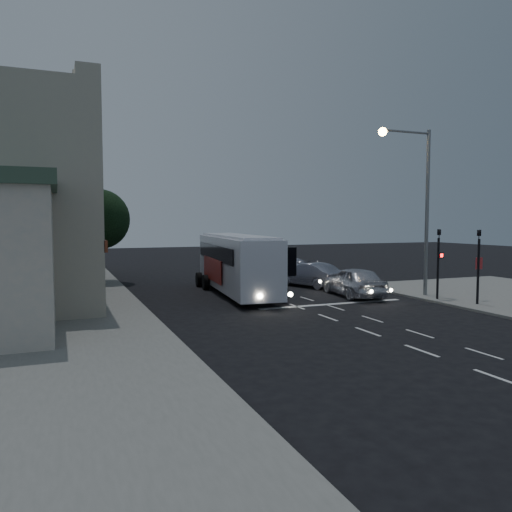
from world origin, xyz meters
name	(u,v)px	position (x,y,z in m)	size (l,w,h in m)	color
ground	(317,314)	(0.00, 0.00, 0.00)	(120.00, 120.00, 0.00)	black
sidewalk_far	(13,303)	(-13.00, 8.00, 0.06)	(12.00, 50.00, 0.12)	slate
road_markings	(308,301)	(1.29, 3.31, 0.00)	(8.00, 30.55, 0.01)	silver
tour_bus	(236,262)	(-1.32, 7.18, 1.84)	(3.40, 11.27, 3.40)	silver
car_suv	(354,282)	(4.42, 3.80, 0.84)	(1.98, 4.92, 1.68)	silver
car_sedan_a	(309,275)	(4.06, 8.40, 0.77)	(1.63, 4.68, 1.54)	#9796A4
car_sedan_b	(283,268)	(4.49, 13.24, 0.76)	(2.14, 5.27, 1.53)	silver
car_sedan_c	(245,261)	(3.85, 19.53, 0.80)	(2.66, 5.77, 1.60)	#9B9BA6
car_extra	(229,257)	(4.43, 25.36, 0.74)	(1.58, 4.52, 1.49)	#9D9FAD
traffic_signal_main	(439,255)	(7.60, 0.78, 2.42)	(0.25, 0.35, 4.10)	black
traffic_signal_side	(479,257)	(8.30, -1.20, 2.42)	(0.18, 0.15, 4.10)	black
regulatory_sign	(478,271)	(9.30, -0.24, 1.60)	(0.45, 0.12, 2.20)	slate
streetlight	(418,193)	(7.34, 2.20, 5.73)	(3.32, 0.44, 9.00)	slate
low_building_north	(17,232)	(-13.50, 20.00, 3.39)	(9.40, 9.40, 6.50)	#ADAAA0
street_tree	(99,217)	(-8.21, 15.02, 4.50)	(4.00, 4.00, 6.20)	black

